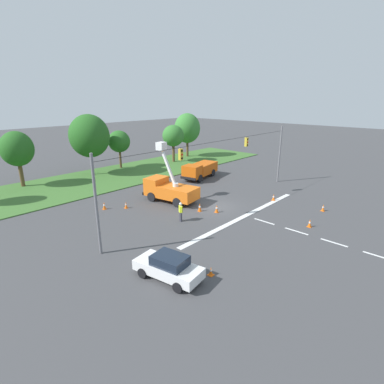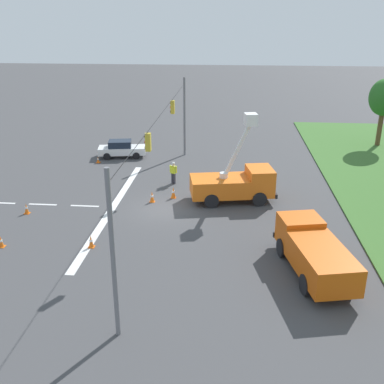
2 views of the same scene
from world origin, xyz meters
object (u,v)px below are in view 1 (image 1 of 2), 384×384
object	(u,v)px
tree_west	(17,149)
tree_centre	(89,136)
traffic_cone_lane_edge_a	(274,197)
road_worker	(181,211)
utility_truck_support_near	(200,170)
traffic_cone_near_bucket	(126,205)
traffic_cone_mid_right	(211,271)
traffic_cone_far_left	(323,208)
traffic_cone_foreground_right	(200,207)
tree_east	(119,142)
traffic_cone_foreground_left	(310,223)
sedan_white	(169,267)
traffic_cone_lane_edge_b	(217,208)
utility_truck_bucket_lift	(169,189)
tree_east_end	(187,128)
tree_far_east	(173,136)
traffic_cone_mid_left	(104,206)

from	to	relation	value
tree_west	tree_centre	xyz separation A→B (m)	(9.00, -0.88, 0.81)
traffic_cone_lane_edge_a	road_worker	bearing A→B (deg)	163.05
utility_truck_support_near	traffic_cone_near_bucket	world-z (taller)	utility_truck_support_near
tree_centre	traffic_cone_mid_right	world-z (taller)	tree_centre
traffic_cone_mid_right	traffic_cone_far_left	size ratio (longest dim) A/B	0.87
traffic_cone_foreground_right	traffic_cone_mid_right	world-z (taller)	traffic_cone_foreground_right
traffic_cone_far_left	tree_east	bearing A→B (deg)	95.36
tree_centre	traffic_cone_foreground_left	size ratio (longest dim) A/B	11.72
sedan_white	traffic_cone_lane_edge_b	bearing A→B (deg)	23.92
utility_truck_bucket_lift	tree_east	bearing A→B (deg)	72.39
traffic_cone_foreground_right	traffic_cone_far_left	size ratio (longest dim) A/B	1.23
sedan_white	traffic_cone_lane_edge_b	world-z (taller)	sedan_white
sedan_white	tree_centre	bearing A→B (deg)	69.38
tree_east_end	tree_centre	bearing A→B (deg)	178.77
road_worker	traffic_cone_mid_right	xyz separation A→B (m)	(-4.77, -7.43, -0.72)
traffic_cone_far_left	traffic_cone_foreground_right	bearing A→B (deg)	133.29
tree_west	utility_truck_support_near	xyz separation A→B (m)	(18.09, -13.21, -3.51)
tree_centre	tree_far_east	bearing A→B (deg)	-8.25
utility_truck_bucket_lift	utility_truck_support_near	bearing A→B (deg)	22.76
tree_centre	traffic_cone_foreground_right	xyz separation A→B (m)	(-0.33, -20.67, -5.10)
road_worker	traffic_cone_lane_edge_b	size ratio (longest dim) A/B	2.25
traffic_cone_foreground_left	traffic_cone_lane_edge_b	world-z (taller)	traffic_cone_lane_edge_b
sedan_white	traffic_cone_mid_right	world-z (taller)	sedan_white
tree_far_east	sedan_white	size ratio (longest dim) A/B	1.38
tree_west	tree_far_east	xyz separation A→B (m)	(22.97, -2.91, -0.27)
traffic_cone_far_left	road_worker	bearing A→B (deg)	143.28
tree_east	utility_truck_support_near	distance (m)	13.84
tree_far_east	utility_truck_bucket_lift	size ratio (longest dim) A/B	1.00
traffic_cone_lane_edge_a	traffic_cone_far_left	xyz separation A→B (m)	(0.42, -5.09, -0.03)
tree_west	traffic_cone_lane_edge_a	distance (m)	30.45
tree_west	traffic_cone_mid_right	bearing A→B (deg)	-88.21
road_worker	traffic_cone_near_bucket	bearing A→B (deg)	102.40
utility_truck_support_near	traffic_cone_mid_left	bearing A→B (deg)	-176.07
road_worker	traffic_cone_mid_right	distance (m)	8.85
tree_east	sedan_white	world-z (taller)	tree_east
traffic_cone_mid_left	traffic_cone_near_bucket	size ratio (longest dim) A/B	1.12
traffic_cone_lane_edge_a	traffic_cone_far_left	world-z (taller)	traffic_cone_lane_edge_a
tree_east	utility_truck_support_near	world-z (taller)	tree_east
traffic_cone_lane_edge_a	traffic_cone_lane_edge_b	size ratio (longest dim) A/B	0.93
utility_truck_bucket_lift	traffic_cone_foreground_left	size ratio (longest dim) A/B	8.62
traffic_cone_mid_left	traffic_cone_lane_edge_a	size ratio (longest dim) A/B	1.03
road_worker	traffic_cone_foreground_left	size ratio (longest dim) A/B	2.45
sedan_white	traffic_cone_near_bucket	xyz separation A→B (m)	(5.37, 12.08, -0.46)
sedan_white	traffic_cone_mid_right	distance (m)	2.66
tree_west	utility_truck_support_near	size ratio (longest dim) A/B	1.02
utility_truck_bucket_lift	traffic_cone_far_left	distance (m)	15.54
traffic_cone_foreground_right	traffic_cone_lane_edge_a	distance (m)	8.65
traffic_cone_foreground_right	utility_truck_bucket_lift	bearing A→B (deg)	88.88
tree_centre	traffic_cone_lane_edge_b	size ratio (longest dim) A/B	10.75
traffic_cone_mid_left	utility_truck_bucket_lift	bearing A→B (deg)	-25.01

